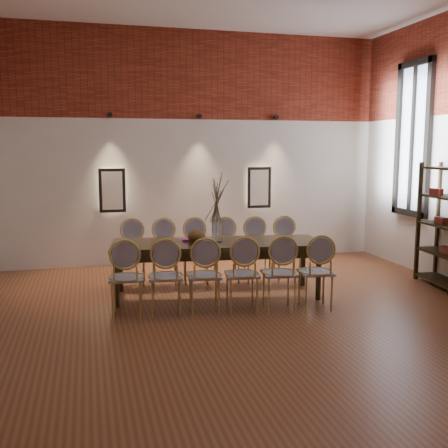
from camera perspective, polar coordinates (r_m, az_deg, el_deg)
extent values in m
cube|color=brown|center=(6.15, 2.31, -10.91)|extent=(7.00, 7.00, 0.02)
cube|color=silver|center=(9.26, -4.10, 8.20)|extent=(7.00, 0.10, 4.00)
cube|color=maroon|center=(9.27, -4.10, 15.95)|extent=(7.00, 0.02, 1.50)
cube|color=#FFEAC6|center=(9.04, -12.08, 3.59)|extent=(0.36, 0.06, 0.66)
cube|color=#FFEAC6|center=(9.52, 3.79, 3.99)|extent=(0.36, 0.06, 0.66)
cylinder|color=black|center=(9.00, -12.31, 11.54)|extent=(0.08, 0.10, 0.08)
cylinder|color=black|center=(9.19, -2.73, 11.64)|extent=(0.08, 0.10, 0.08)
cylinder|color=black|center=(9.58, 5.66, 11.48)|extent=(0.08, 0.10, 0.08)
cube|color=silver|center=(9.15, 19.94, 8.67)|extent=(0.02, 0.78, 2.38)
cube|color=black|center=(9.14, 19.84, 8.68)|extent=(0.08, 0.90, 2.50)
cube|color=black|center=(9.14, 19.84, 8.68)|extent=(0.06, 0.06, 2.40)
cube|color=#352611|center=(7.18, -0.81, -4.89)|extent=(2.90, 1.26, 0.75)
cylinder|color=silver|center=(7.08, -0.78, -0.75)|extent=(0.14, 0.14, 0.30)
ellipsoid|color=brown|center=(7.01, -3.02, -1.34)|extent=(0.24, 0.24, 0.18)
cube|color=#8B1377|center=(7.20, -3.53, -1.70)|extent=(0.28, 0.21, 0.03)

